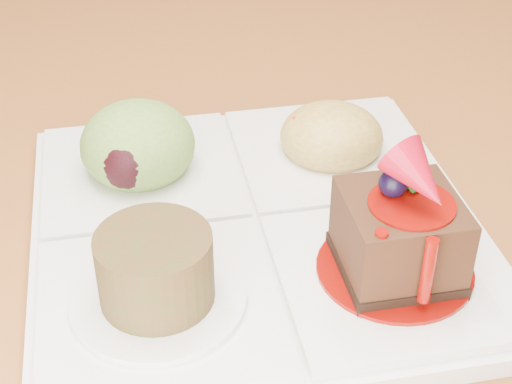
# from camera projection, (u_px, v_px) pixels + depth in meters

# --- Properties ---
(ground) EXTENTS (6.00, 6.00, 0.00)m
(ground) POSITION_uv_depth(u_px,v_px,m) (228.00, 326.00, 1.47)
(ground) COLOR brown
(sampler_plate) EXTENTS (0.35, 0.35, 0.10)m
(sampler_plate) POSITION_uv_depth(u_px,v_px,m) (251.00, 207.00, 0.48)
(sampler_plate) COLOR silver
(sampler_plate) RESTS_ON dining_table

